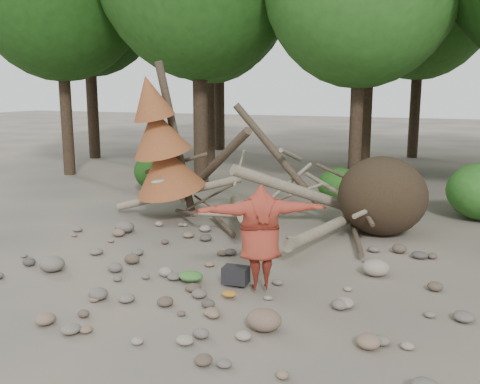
% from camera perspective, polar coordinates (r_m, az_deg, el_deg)
% --- Properties ---
extents(ground, '(120.00, 120.00, 0.00)m').
position_cam_1_polar(ground, '(10.64, -2.77, -8.89)').
color(ground, '#514C44').
rests_on(ground, ground).
extents(deadfall_pile, '(8.55, 5.24, 3.30)m').
position_cam_1_polar(deadfall_pile, '(13.74, 12.49, -0.45)').
color(deadfall_pile, '#332619').
rests_on(deadfall_pile, ground).
extents(dead_conifer, '(2.06, 2.16, 4.35)m').
position_cam_1_polar(dead_conifer, '(14.53, -8.37, 4.94)').
color(dead_conifer, '#4C3F30').
rests_on(dead_conifer, ground).
extents(bush_left, '(1.80, 1.80, 1.44)m').
position_cam_1_polar(bush_left, '(19.18, -8.57, 2.21)').
color(bush_left, '#1C4A13').
rests_on(bush_left, ground).
extents(bush_mid, '(1.40, 1.40, 1.12)m').
position_cam_1_polar(bush_mid, '(17.48, 10.55, 0.75)').
color(bush_mid, '#265E1B').
rests_on(bush_mid, ground).
extents(frisbee_thrower, '(3.04, 1.69, 1.98)m').
position_cam_1_polar(frisbee_thrower, '(9.50, 2.17, -4.81)').
color(frisbee_thrower, maroon).
rests_on(frisbee_thrower, ground).
extents(backpack, '(0.48, 0.34, 0.31)m').
position_cam_1_polar(backpack, '(10.05, -0.45, -9.15)').
color(backpack, black).
rests_on(backpack, ground).
extents(cloth_green, '(0.48, 0.40, 0.18)m').
position_cam_1_polar(cloth_green, '(10.26, -5.26, -9.18)').
color(cloth_green, '#386C2B').
rests_on(cloth_green, ground).
extents(cloth_orange, '(0.27, 0.22, 0.10)m').
position_cam_1_polar(cloth_orange, '(9.51, -1.17, -11.07)').
color(cloth_orange, '#A1661B').
rests_on(cloth_orange, ground).
extents(boulder_front_left, '(0.52, 0.47, 0.31)m').
position_cam_1_polar(boulder_front_left, '(11.46, -19.43, -7.23)').
color(boulder_front_left, '#6A6258').
rests_on(boulder_front_left, ground).
extents(boulder_front_right, '(0.55, 0.49, 0.33)m').
position_cam_1_polar(boulder_front_right, '(8.35, 2.57, -13.46)').
color(boulder_front_right, brown).
rests_on(boulder_front_right, ground).
extents(boulder_mid_right, '(0.54, 0.49, 0.32)m').
position_cam_1_polar(boulder_mid_right, '(10.91, 14.27, -7.83)').
color(boulder_mid_right, gray).
rests_on(boulder_mid_right, ground).
extents(boulder_mid_left, '(0.52, 0.47, 0.31)m').
position_cam_1_polar(boulder_mid_left, '(13.93, -12.25, -3.65)').
color(boulder_mid_left, '#635A53').
rests_on(boulder_mid_left, ground).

